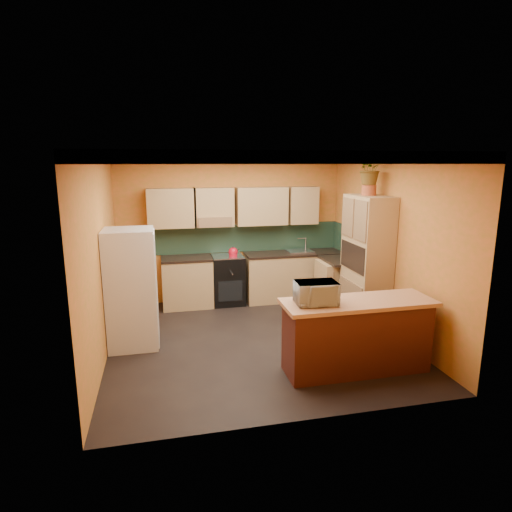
{
  "coord_description": "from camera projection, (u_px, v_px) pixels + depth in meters",
  "views": [
    {
      "loc": [
        -1.31,
        -5.83,
        2.59
      ],
      "look_at": [
        0.11,
        0.45,
        1.18
      ],
      "focal_mm": 30.0,
      "sensor_mm": 36.0,
      "label": 1
    }
  ],
  "objects": [
    {
      "name": "microwave",
      "position": [
        316.0,
        293.0,
        5.12
      ],
      "size": [
        0.51,
        0.36,
        0.27
      ],
      "primitive_type": "imported",
      "rotation": [
        0.0,
        0.0,
        -0.06
      ],
      "color": "silver",
      "rests_on": "bar_top"
    },
    {
      "name": "countertop_right",
      "position": [
        342.0,
        260.0,
        7.55
      ],
      "size": [
        0.62,
        0.8,
        0.04
      ],
      "primitive_type": "cube",
      "color": "black",
      "rests_on": "base_cabinets_right"
    },
    {
      "name": "stove",
      "position": [
        228.0,
        280.0,
        7.98
      ],
      "size": [
        0.58,
        0.58,
        0.91
      ],
      "primitive_type": "cube",
      "color": "black",
      "rests_on": "ground"
    },
    {
      "name": "fern",
      "position": [
        370.0,
        168.0,
        6.5
      ],
      "size": [
        0.57,
        0.54,
        0.5
      ],
      "primitive_type": "imported",
      "rotation": [
        0.0,
        0.0,
        0.41
      ],
      "color": "tan",
      "rests_on": "fern_pot"
    },
    {
      "name": "pantry",
      "position": [
        366.0,
        262.0,
        6.76
      ],
      "size": [
        0.48,
        0.9,
        2.1
      ],
      "primitive_type": "cube",
      "color": "tan",
      "rests_on": "ground"
    },
    {
      "name": "room_shell",
      "position": [
        253.0,
        198.0,
        6.21
      ],
      "size": [
        4.24,
        4.24,
        2.72
      ],
      "color": "black",
      "rests_on": "ground"
    },
    {
      "name": "sink",
      "position": [
        300.0,
        251.0,
        8.18
      ],
      "size": [
        0.48,
        0.4,
        0.03
      ],
      "primitive_type": "cube",
      "color": "silver",
      "rests_on": "countertop_back"
    },
    {
      "name": "fridge",
      "position": [
        131.0,
        289.0,
        6.04
      ],
      "size": [
        0.68,
        0.66,
        1.7
      ],
      "primitive_type": "cube",
      "color": "silver",
      "rests_on": "ground"
    },
    {
      "name": "kettle",
      "position": [
        233.0,
        251.0,
        7.84
      ],
      "size": [
        0.2,
        0.2,
        0.18
      ],
      "primitive_type": null,
      "rotation": [
        0.0,
        0.0,
        -0.21
      ],
      "color": "red",
      "rests_on": "stove"
    },
    {
      "name": "fern_pot",
      "position": [
        369.0,
        190.0,
        6.57
      ],
      "size": [
        0.22,
        0.22,
        0.16
      ],
      "primitive_type": "cylinder",
      "color": "#AA4B29",
      "rests_on": "pantry"
    },
    {
      "name": "base_cabinets_back",
      "position": [
        260.0,
        278.0,
        8.12
      ],
      "size": [
        3.65,
        0.6,
        0.88
      ],
      "primitive_type": "cube",
      "color": "tan",
      "rests_on": "ground"
    },
    {
      "name": "base_cabinets_right",
      "position": [
        341.0,
        285.0,
        7.65
      ],
      "size": [
        0.6,
        0.8,
        0.88
      ],
      "primitive_type": "cube",
      "color": "tan",
      "rests_on": "ground"
    },
    {
      "name": "bar_top",
      "position": [
        358.0,
        302.0,
        5.27
      ],
      "size": [
        1.9,
        0.65,
        0.05
      ],
      "primitive_type": "cube",
      "color": "#B07A55",
      "rests_on": "breakfast_bar"
    },
    {
      "name": "breakfast_bar",
      "position": [
        356.0,
        338.0,
        5.37
      ],
      "size": [
        1.8,
        0.55,
        0.88
      ],
      "primitive_type": "cube",
      "color": "#4E2412",
      "rests_on": "ground"
    },
    {
      "name": "countertop_back",
      "position": [
        260.0,
        255.0,
        8.02
      ],
      "size": [
        3.65,
        0.62,
        0.04
      ],
      "primitive_type": "cube",
      "color": "black",
      "rests_on": "base_cabinets_back"
    }
  ]
}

